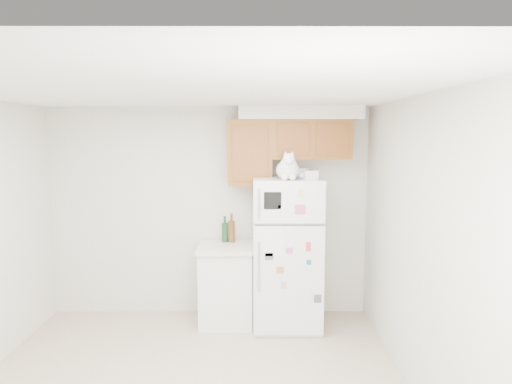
{
  "coord_description": "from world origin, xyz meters",
  "views": [
    {
      "loc": [
        0.55,
        -3.43,
        2.17
      ],
      "look_at": [
        0.57,
        1.55,
        1.55
      ],
      "focal_mm": 32.0,
      "sensor_mm": 36.0,
      "label": 1
    }
  ],
  "objects_px": {
    "base_counter": "(227,284)",
    "bottle_amber": "(232,228)",
    "storage_box_back": "(300,173)",
    "storage_box_front": "(310,175)",
    "cat": "(288,169)",
    "bottle_green": "(225,229)",
    "refrigerator": "(287,253)"
  },
  "relations": [
    {
      "from": "storage_box_front",
      "to": "base_counter",
      "type": "bearing_deg",
      "value": 151.76
    },
    {
      "from": "refrigerator",
      "to": "bottle_amber",
      "type": "distance_m",
      "value": 0.72
    },
    {
      "from": "bottle_green",
      "to": "base_counter",
      "type": "bearing_deg",
      "value": -80.75
    },
    {
      "from": "cat",
      "to": "storage_box_back",
      "type": "relative_size",
      "value": 2.48
    },
    {
      "from": "base_counter",
      "to": "storage_box_back",
      "type": "xyz_separation_m",
      "value": [
        0.84,
        0.05,
        1.29
      ]
    },
    {
      "from": "storage_box_front",
      "to": "bottle_green",
      "type": "bearing_deg",
      "value": 143.48
    },
    {
      "from": "base_counter",
      "to": "bottle_amber",
      "type": "distance_m",
      "value": 0.65
    },
    {
      "from": "base_counter",
      "to": "storage_box_back",
      "type": "relative_size",
      "value": 5.11
    },
    {
      "from": "base_counter",
      "to": "storage_box_front",
      "type": "bearing_deg",
      "value": -12.38
    },
    {
      "from": "cat",
      "to": "bottle_amber",
      "type": "xyz_separation_m",
      "value": [
        -0.63,
        0.42,
        -0.73
      ]
    },
    {
      "from": "cat",
      "to": "bottle_amber",
      "type": "relative_size",
      "value": 1.3
    },
    {
      "from": "storage_box_front",
      "to": "bottle_amber",
      "type": "bearing_deg",
      "value": 141.96
    },
    {
      "from": "base_counter",
      "to": "bottle_amber",
      "type": "relative_size",
      "value": 2.69
    },
    {
      "from": "base_counter",
      "to": "bottle_green",
      "type": "height_order",
      "value": "bottle_green"
    },
    {
      "from": "base_counter",
      "to": "bottle_green",
      "type": "xyz_separation_m",
      "value": [
        -0.03,
        0.16,
        0.61
      ]
    },
    {
      "from": "refrigerator",
      "to": "storage_box_front",
      "type": "height_order",
      "value": "storage_box_front"
    },
    {
      "from": "bottle_amber",
      "to": "storage_box_back",
      "type": "bearing_deg",
      "value": -7.08
    },
    {
      "from": "bottle_amber",
      "to": "cat",
      "type": "bearing_deg",
      "value": -33.69
    },
    {
      "from": "base_counter",
      "to": "bottle_green",
      "type": "relative_size",
      "value": 2.96
    },
    {
      "from": "storage_box_back",
      "to": "base_counter",
      "type": "bearing_deg",
      "value": -152.11
    },
    {
      "from": "refrigerator",
      "to": "bottle_green",
      "type": "xyz_separation_m",
      "value": [
        -0.72,
        0.23,
        0.22
      ]
    },
    {
      "from": "bottle_amber",
      "to": "bottle_green",
      "type": "bearing_deg",
      "value": 177.57
    },
    {
      "from": "storage_box_back",
      "to": "bottle_green",
      "type": "xyz_separation_m",
      "value": [
        -0.86,
        0.1,
        -0.67
      ]
    },
    {
      "from": "cat",
      "to": "bottle_green",
      "type": "xyz_separation_m",
      "value": [
        -0.71,
        0.42,
        -0.74
      ]
    },
    {
      "from": "storage_box_back",
      "to": "storage_box_front",
      "type": "distance_m",
      "value": 0.27
    },
    {
      "from": "base_counter",
      "to": "bottle_amber",
      "type": "bearing_deg",
      "value": 70.36
    },
    {
      "from": "storage_box_front",
      "to": "bottle_amber",
      "type": "distance_m",
      "value": 1.15
    },
    {
      "from": "refrigerator",
      "to": "base_counter",
      "type": "bearing_deg",
      "value": 173.91
    },
    {
      "from": "storage_box_back",
      "to": "bottle_green",
      "type": "bearing_deg",
      "value": -162.49
    },
    {
      "from": "refrigerator",
      "to": "cat",
      "type": "distance_m",
      "value": 0.99
    },
    {
      "from": "refrigerator",
      "to": "storage_box_front",
      "type": "distance_m",
      "value": 0.93
    },
    {
      "from": "storage_box_back",
      "to": "bottle_amber",
      "type": "relative_size",
      "value": 0.53
    }
  ]
}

